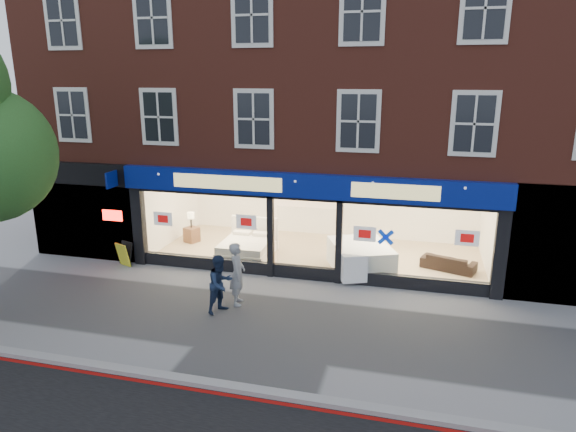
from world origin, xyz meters
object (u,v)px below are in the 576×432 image
at_px(sofa, 448,262).
at_px(pedestrian_blue, 220,284).
at_px(mattress_stack, 360,257).
at_px(a_board, 125,254).
at_px(display_bed, 247,247).
at_px(pedestrian_grey, 237,274).

height_order(sofa, pedestrian_blue, pedestrian_blue).
distance_m(mattress_stack, a_board, 7.63).
height_order(display_bed, pedestrian_blue, pedestrian_blue).
distance_m(sofa, pedestrian_blue, 7.36).
bearing_deg(mattress_stack, display_bed, 175.05).
bearing_deg(sofa, pedestrian_grey, 53.44).
height_order(mattress_stack, pedestrian_grey, pedestrian_grey).
bearing_deg(sofa, mattress_stack, 34.19).
bearing_deg(sofa, a_board, 30.63).
bearing_deg(mattress_stack, pedestrian_grey, -133.73).
height_order(display_bed, a_board, display_bed).
distance_m(display_bed, pedestrian_blue, 4.07).
height_order(mattress_stack, a_board, mattress_stack).
relative_size(a_board, pedestrian_grey, 0.46).
distance_m(display_bed, pedestrian_grey, 3.57).
distance_m(sofa, pedestrian_grey, 6.82).
distance_m(mattress_stack, sofa, 2.78).
bearing_deg(a_board, sofa, 32.11).
bearing_deg(a_board, display_bed, 45.06).
xyz_separation_m(sofa, pedestrian_blue, (-5.90, -4.38, 0.44)).
bearing_deg(mattress_stack, sofa, 14.67).
distance_m(a_board, pedestrian_grey, 4.92).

